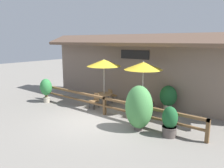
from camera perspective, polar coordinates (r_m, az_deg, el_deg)
name	(u,v)px	position (r m, az deg, el deg)	size (l,w,h in m)	color
ground_plane	(91,120)	(10.87, -5.59, -9.42)	(60.00, 60.00, 0.00)	gray
building_facade	(137,68)	(13.51, 6.47, 4.13)	(14.28, 1.49, 4.23)	gray
patio_railing	(105,102)	(11.39, -1.96, -4.72)	(10.40, 0.14, 0.95)	brown
patio_umbrella_near	(104,63)	(12.75, -2.13, 5.51)	(2.00, 2.00, 2.79)	#B7B2A8
dining_table_near	(104,96)	(13.10, -2.06, -3.12)	(1.00, 1.00, 0.72)	olive
chair_near_streetside	(95,100)	(12.60, -4.46, -4.19)	(0.45, 0.45, 0.85)	olive
chair_near_wallside	(112,95)	(13.70, -0.03, -2.88)	(0.51, 0.51, 0.85)	olive
patio_umbrella_middle	(143,66)	(11.35, 8.18, 4.68)	(2.00, 2.00, 2.79)	#B7B2A8
dining_table_middle	(142,103)	(11.74, 7.91, -4.94)	(1.00, 1.00, 0.72)	olive
chair_middle_streetside	(134,108)	(11.13, 5.87, -6.31)	(0.45, 0.45, 0.85)	olive
chair_middle_wallside	(149,101)	(12.44, 9.56, -4.52)	(0.42, 0.42, 0.85)	olive
potted_plant_broad_leaf	(170,122)	(9.21, 14.84, -9.50)	(0.63, 0.61, 1.26)	#564C47
potted_plant_tall_tropical	(139,107)	(9.46, 7.04, -6.10)	(1.21, 1.09, 1.98)	#564C47
potted_plant_corner_fern	(46,88)	(14.26, -16.85, -1.04)	(0.79, 0.71, 1.50)	#B7AD99
potted_plant_small_flowering	(168,97)	(12.17, 14.46, -3.34)	(0.93, 0.84, 1.47)	#B7AD99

